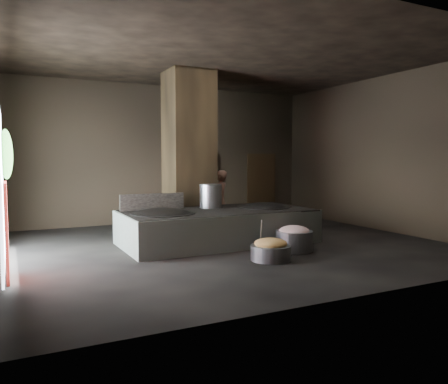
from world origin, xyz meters
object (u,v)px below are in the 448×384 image
cook (220,201)px  wok_left (163,217)px  veg_basin (271,253)px  wok_right (263,210)px  stock_pot (211,196)px  meat_basin (294,241)px  hearth_platform (218,227)px

cook → wok_left: bearing=-1.6°
cook → veg_basin: size_ratio=2.11×
wok_right → veg_basin: (-1.17, -2.21, -0.60)m
stock_pot → wok_left: bearing=-158.2°
meat_basin → veg_basin: bearing=-151.1°
cook → hearth_platform: bearing=24.7°
hearth_platform → meat_basin: 2.00m
veg_basin → meat_basin: meat_basin is taller
wok_right → stock_pot: bearing=159.0°
wok_right → cook: (-0.50, 1.59, 0.13)m
hearth_platform → cook: cook is taller
cook → meat_basin: cook is taller
wok_right → veg_basin: size_ratio=1.65×
wok_right → stock_pot: (-1.30, 0.50, 0.38)m
hearth_platform → cook: (0.85, 1.64, 0.48)m
hearth_platform → meat_basin: size_ratio=5.62×
wok_left → meat_basin: (2.60, -1.57, -0.52)m
stock_pot → meat_basin: size_ratio=0.73×
cook → veg_basin: bearing=42.1°
veg_basin → meat_basin: bearing=28.9°
hearth_platform → stock_pot: size_ratio=7.67×
wok_right → veg_basin: 2.57m
wok_right → cook: 1.67m
wok_right → meat_basin: (-0.20, -1.67, -0.52)m
stock_pot → hearth_platform: bearing=-95.2°
hearth_platform → wok_right: (1.35, 0.05, 0.34)m
meat_basin → wok_right: bearing=83.3°
hearth_platform → stock_pot: bearing=84.1°
stock_pot → veg_basin: 2.88m
stock_pot → meat_basin: 2.60m
wok_left → cook: size_ratio=0.84×
wok_left → veg_basin: (1.63, -2.11, -0.60)m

